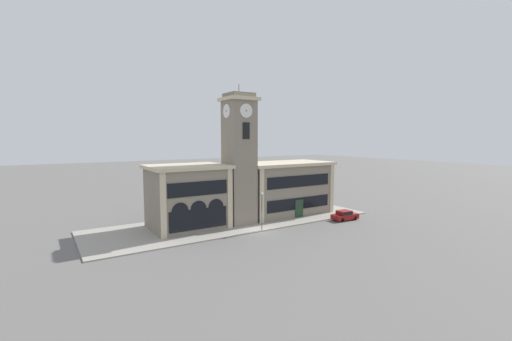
% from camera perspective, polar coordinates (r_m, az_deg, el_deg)
% --- Properties ---
extents(ground_plane, '(300.00, 300.00, 0.00)m').
position_cam_1_polar(ground_plane, '(44.64, 0.62, -10.24)').
color(ground_plane, '#605E5B').
extents(sidewalk_kerb, '(40.76, 12.76, 0.15)m').
position_cam_1_polar(sidewalk_kerb, '(49.91, -3.44, -8.47)').
color(sidewalk_kerb, gray).
rests_on(sidewalk_kerb, ground_plane).
extents(clock_tower, '(4.43, 4.43, 19.34)m').
position_cam_1_polar(clock_tower, '(47.52, -2.82, 1.90)').
color(clock_tower, gray).
rests_on(clock_tower, ground_plane).
extents(town_hall_left_wing, '(10.29, 8.10, 8.50)m').
position_cam_1_polar(town_hall_left_wing, '(46.73, -11.35, -4.26)').
color(town_hall_left_wing, gray).
rests_on(town_hall_left_wing, ground_plane).
extents(town_hall_right_wing, '(14.92, 8.10, 8.26)m').
position_cam_1_polar(town_hall_right_wing, '(54.66, 4.73, -2.90)').
color(town_hall_right_wing, gray).
rests_on(town_hall_right_wing, ground_plane).
extents(parked_car_near, '(4.11, 2.02, 1.42)m').
position_cam_1_polar(parked_car_near, '(52.49, 14.56, -7.21)').
color(parked_car_near, maroon).
rests_on(parked_car_near, ground_plane).
extents(street_lamp, '(0.36, 0.36, 4.94)m').
position_cam_1_polar(street_lamp, '(44.40, 0.98, -5.73)').
color(street_lamp, '#4C4C51').
rests_on(street_lamp, sidewalk_kerb).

